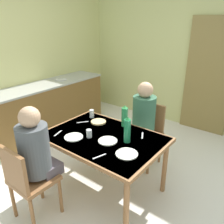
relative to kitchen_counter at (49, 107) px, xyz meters
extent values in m
plane|color=silver|center=(1.60, -0.54, -0.45)|extent=(6.15, 6.15, 0.00)
cube|color=#C4C780|center=(1.60, 1.83, 0.99)|extent=(4.06, 0.10, 2.88)
cube|color=#C7C67D|center=(-0.33, 0.05, 0.99)|extent=(0.10, 3.55, 2.88)
cube|color=olive|center=(2.22, 1.75, 0.55)|extent=(0.80, 0.05, 2.00)
cube|color=brown|center=(0.00, 0.00, -0.02)|extent=(0.60, 2.20, 0.87)
cube|color=#9E9E99|center=(0.00, 0.00, 0.43)|extent=(0.61, 2.25, 0.03)
cylinder|color=#B7B7BC|center=(0.00, 0.33, 0.45)|extent=(0.21, 0.21, 0.01)
cube|color=brown|center=(1.82, -0.62, 0.25)|extent=(1.32, 0.93, 0.04)
cube|color=beige|center=(1.82, -0.62, 0.27)|extent=(1.26, 0.89, 0.00)
cylinder|color=brown|center=(1.23, -1.01, -0.11)|extent=(0.06, 0.06, 0.68)
cylinder|color=brown|center=(2.40, -1.01, -0.11)|extent=(0.06, 0.06, 0.68)
cylinder|color=brown|center=(1.23, -0.22, -0.11)|extent=(0.06, 0.06, 0.68)
cylinder|color=brown|center=(2.40, -0.22, -0.11)|extent=(0.06, 0.06, 0.68)
cube|color=brown|center=(1.52, -1.36, 0.00)|extent=(0.40, 0.40, 0.04)
cube|color=brown|center=(1.52, -1.54, 0.21)|extent=(0.38, 0.04, 0.42)
cylinder|color=brown|center=(1.35, -1.19, -0.25)|extent=(0.04, 0.04, 0.41)
cylinder|color=brown|center=(1.69, -1.19, -0.25)|extent=(0.04, 0.04, 0.41)
cylinder|color=brown|center=(1.35, -1.53, -0.25)|extent=(0.04, 0.04, 0.41)
cylinder|color=brown|center=(1.69, -1.53, -0.25)|extent=(0.04, 0.04, 0.41)
cube|color=brown|center=(1.92, 0.13, 0.00)|extent=(0.40, 0.40, 0.04)
cube|color=brown|center=(1.92, 0.31, 0.21)|extent=(0.38, 0.04, 0.42)
cylinder|color=brown|center=(2.09, -0.04, -0.25)|extent=(0.04, 0.04, 0.41)
cylinder|color=brown|center=(1.75, -0.04, -0.25)|extent=(0.04, 0.04, 0.41)
cylinder|color=brown|center=(2.09, 0.30, -0.25)|extent=(0.04, 0.04, 0.41)
cylinder|color=brown|center=(1.75, 0.30, -0.25)|extent=(0.04, 0.04, 0.41)
cube|color=#524951|center=(1.52, -1.20, 0.06)|extent=(0.30, 0.22, 0.12)
cylinder|color=#4C5156|center=(1.52, -1.31, 0.32)|extent=(0.30, 0.30, 0.52)
sphere|color=tan|center=(1.52, -1.31, 0.67)|extent=(0.20, 0.20, 0.20)
cube|color=#426C56|center=(1.92, -0.03, 0.06)|extent=(0.30, 0.22, 0.12)
cylinder|color=#38664C|center=(1.92, 0.08, 0.32)|extent=(0.30, 0.30, 0.52)
sphere|color=tan|center=(1.92, 0.08, 0.67)|extent=(0.20, 0.20, 0.20)
cylinder|color=#1E7B4B|center=(2.09, -0.55, 0.40)|extent=(0.07, 0.07, 0.26)
cone|color=#258640|center=(2.09, -0.55, 0.55)|extent=(0.05, 0.05, 0.04)
cylinder|color=#319C57|center=(1.84, -0.25, 0.39)|extent=(0.08, 0.08, 0.24)
cone|color=green|center=(1.84, -0.25, 0.52)|extent=(0.05, 0.05, 0.03)
cylinder|color=white|center=(1.57, -0.84, 0.28)|extent=(0.21, 0.21, 0.01)
cylinder|color=white|center=(1.92, -0.67, 0.28)|extent=(0.21, 0.21, 0.01)
cylinder|color=white|center=(2.22, -0.76, 0.28)|extent=(0.22, 0.22, 0.01)
cylinder|color=silver|center=(1.70, -0.73, 0.32)|extent=(0.06, 0.06, 0.09)
cylinder|color=silver|center=(1.35, -0.30, 0.32)|extent=(0.06, 0.06, 0.11)
cylinder|color=#DBB77A|center=(1.52, -0.37, 0.28)|extent=(0.19, 0.19, 0.02)
cube|color=silver|center=(2.04, -0.95, 0.27)|extent=(0.06, 0.15, 0.00)
cube|color=silver|center=(1.36, -0.49, 0.27)|extent=(0.10, 0.13, 0.00)
cube|color=silver|center=(1.35, -0.88, 0.27)|extent=(0.06, 0.15, 0.00)
cube|color=silver|center=(2.15, -0.33, 0.27)|extent=(0.09, 0.14, 0.00)
camera|label=1|loc=(3.28, -2.36, 1.50)|focal=36.70mm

